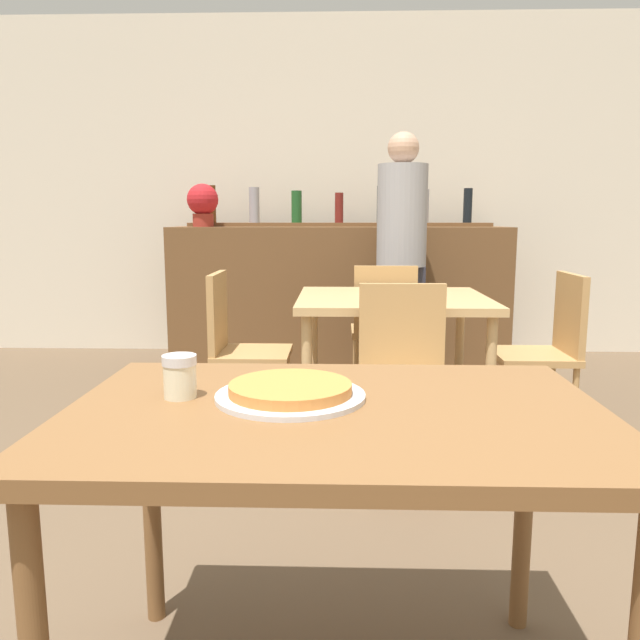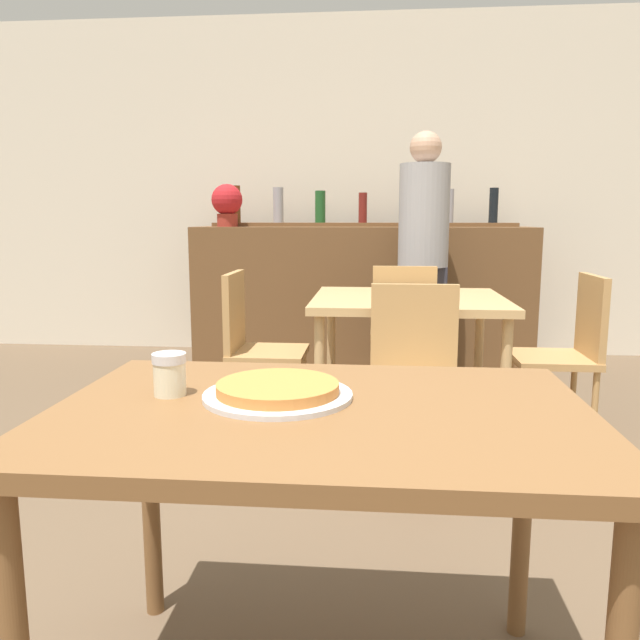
{
  "view_description": "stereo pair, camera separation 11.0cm",
  "coord_description": "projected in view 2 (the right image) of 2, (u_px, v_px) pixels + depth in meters",
  "views": [
    {
      "loc": [
        0.01,
        -1.3,
        1.15
      ],
      "look_at": [
        -0.05,
        0.55,
        0.85
      ],
      "focal_mm": 35.0,
      "sensor_mm": 36.0,
      "label": 1
    },
    {
      "loc": [
        0.12,
        -1.3,
        1.15
      ],
      "look_at": [
        -0.05,
        0.55,
        0.85
      ],
      "focal_mm": 35.0,
      "sensor_mm": 36.0,
      "label": 2
    }
  ],
  "objects": [
    {
      "name": "dining_table_far",
      "position": [
        408.0,
        313.0,
        3.24
      ],
      "size": [
        0.98,
        0.88,
        0.75
      ],
      "color": "tan",
      "rests_on": "ground_plane"
    },
    {
      "name": "bar_counter",
      "position": [
        361.0,
        296.0,
        4.91
      ],
      "size": [
        2.6,
        0.56,
        1.08
      ],
      "color": "brown",
      "rests_on": "ground_plane"
    },
    {
      "name": "chair_far_side_back",
      "position": [
        403.0,
        324.0,
        3.87
      ],
      "size": [
        0.4,
        0.4,
        0.87
      ],
      "rotation": [
        0.0,
        0.0,
        3.14
      ],
      "color": "tan",
      "rests_on": "ground_plane"
    },
    {
      "name": "cheese_shaker",
      "position": [
        170.0,
        374.0,
        1.43
      ],
      "size": [
        0.08,
        0.08,
        0.1
      ],
      "color": "beige",
      "rests_on": "dining_table_near"
    },
    {
      "name": "pizza_tray",
      "position": [
        278.0,
        391.0,
        1.41
      ],
      "size": [
        0.34,
        0.34,
        0.04
      ],
      "color": "silver",
      "rests_on": "dining_table_near"
    },
    {
      "name": "dining_table_near",
      "position": [
        321.0,
        442.0,
        1.36
      ],
      "size": [
        1.17,
        0.8,
        0.75
      ],
      "color": "brown",
      "rests_on": "ground_plane"
    },
    {
      "name": "person_standing",
      "position": [
        423.0,
        250.0,
        4.24
      ],
      "size": [
        0.34,
        0.34,
        1.72
      ],
      "color": "#2D2D38",
      "rests_on": "ground_plane"
    },
    {
      "name": "chair_far_side_right",
      "position": [
        569.0,
        346.0,
        3.19
      ],
      "size": [
        0.4,
        0.4,
        0.87
      ],
      "rotation": [
        0.0,
        0.0,
        -1.57
      ],
      "color": "tan",
      "rests_on": "ground_plane"
    },
    {
      "name": "potted_plant",
      "position": [
        227.0,
        203.0,
        4.84
      ],
      "size": [
        0.24,
        0.24,
        0.33
      ],
      "color": "maroon",
      "rests_on": "bar_counter"
    },
    {
      "name": "chair_far_side_front",
      "position": [
        415.0,
        372.0,
        2.67
      ],
      "size": [
        0.4,
        0.4,
        0.87
      ],
      "color": "tan",
      "rests_on": "ground_plane"
    },
    {
      "name": "chair_far_side_left",
      "position": [
        254.0,
        341.0,
        3.34
      ],
      "size": [
        0.4,
        0.4,
        0.87
      ],
      "rotation": [
        0.0,
        0.0,
        1.57
      ],
      "color": "tan",
      "rests_on": "ground_plane"
    },
    {
      "name": "wall_back",
      "position": [
        364.0,
        188.0,
        5.27
      ],
      "size": [
        8.0,
        0.05,
        2.8
      ],
      "color": "silver",
      "rests_on": "ground_plane"
    },
    {
      "name": "bar_back_shelf",
      "position": [
        361.0,
        218.0,
        4.95
      ],
      "size": [
        2.39,
        0.24,
        0.32
      ],
      "color": "brown",
      "rests_on": "bar_counter"
    }
  ]
}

